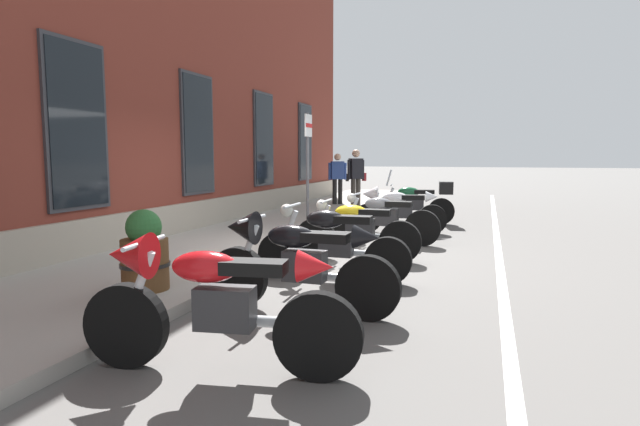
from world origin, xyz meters
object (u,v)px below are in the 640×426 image
at_px(motorcycle_grey_naked, 383,219).
at_px(motorcycle_green_touring, 417,201).
at_px(motorcycle_black_naked, 331,244).
at_px(parking_sign, 308,155).
at_px(motorcycle_black_sport, 293,259).
at_px(motorcycle_yellow_naked, 356,230).
at_px(barrel_planter, 145,254).
at_px(pedestrian_dark_jacket, 356,175).
at_px(pedestrian_blue_top, 338,176).
at_px(motorcycle_white_sport, 396,207).
at_px(motorcycle_red_sport, 208,299).

bearing_deg(motorcycle_grey_naked, motorcycle_green_touring, -4.41).
bearing_deg(motorcycle_black_naked, parking_sign, 24.14).
distance_m(motorcycle_black_sport, motorcycle_black_naked, 1.51).
bearing_deg(motorcycle_yellow_naked, barrel_planter, 149.82).
relative_size(pedestrian_dark_jacket, parking_sign, 0.72).
distance_m(pedestrian_dark_jacket, pedestrian_blue_top, 1.17).
xyz_separation_m(motorcycle_grey_naked, motorcycle_green_touring, (3.10, -0.24, 0.07)).
bearing_deg(motorcycle_white_sport, parking_sign, 125.63).
relative_size(motorcycle_black_sport, pedestrian_blue_top, 1.34).
bearing_deg(motorcycle_grey_naked, motorcycle_yellow_naked, 176.39).
relative_size(motorcycle_black_naked, motorcycle_white_sport, 1.06).
height_order(pedestrian_dark_jacket, barrel_planter, pedestrian_dark_jacket).
xyz_separation_m(motorcycle_black_sport, barrel_planter, (-0.10, 1.77, -0.04)).
bearing_deg(pedestrian_dark_jacket, motorcycle_white_sport, -154.24).
distance_m(motorcycle_yellow_naked, motorcycle_grey_naked, 1.65).
height_order(motorcycle_black_naked, barrel_planter, barrel_planter).
bearing_deg(barrel_planter, motorcycle_black_naked, -47.12).
bearing_deg(motorcycle_green_touring, pedestrian_dark_jacket, 43.94).
distance_m(motorcycle_black_naked, motorcycle_green_touring, 6.13).
bearing_deg(motorcycle_green_touring, motorcycle_yellow_naked, 175.87).
bearing_deg(motorcycle_grey_naked, parking_sign, 79.61).
bearing_deg(motorcycle_red_sport, motorcycle_white_sport, -1.09).
relative_size(motorcycle_grey_naked, barrel_planter, 2.30).
height_order(motorcycle_red_sport, parking_sign, parking_sign).
distance_m(motorcycle_red_sport, motorcycle_yellow_naked, 4.49).
relative_size(motorcycle_red_sport, motorcycle_yellow_naked, 1.08).
bearing_deg(barrel_planter, motorcycle_black_sport, -86.84).
distance_m(motorcycle_grey_naked, pedestrian_blue_top, 6.66).
xyz_separation_m(motorcycle_black_naked, motorcycle_grey_naked, (3.02, -0.11, -0.01)).
height_order(motorcycle_yellow_naked, pedestrian_dark_jacket, pedestrian_dark_jacket).
bearing_deg(motorcycle_green_touring, motorcycle_black_naked, 176.77).
xyz_separation_m(motorcycle_grey_naked, pedestrian_blue_top, (6.09, 2.63, 0.54)).
bearing_deg(motorcycle_green_touring, barrel_planter, 164.97).
distance_m(motorcycle_black_sport, motorcycle_yellow_naked, 2.88).
bearing_deg(barrel_planter, motorcycle_grey_naked, -21.65).
bearing_deg(parking_sign, motorcycle_green_touring, -33.06).
relative_size(motorcycle_black_sport, motorcycle_yellow_naked, 1.05).
distance_m(motorcycle_yellow_naked, barrel_planter, 3.44).
relative_size(motorcycle_green_touring, parking_sign, 0.85).
relative_size(motorcycle_red_sport, motorcycle_green_touring, 1.09).
xyz_separation_m(motorcycle_yellow_naked, barrel_planter, (-2.98, 1.73, 0.06)).
bearing_deg(motorcycle_green_touring, motorcycle_grey_naked, 175.59).
distance_m(motorcycle_red_sport, motorcycle_black_sport, 1.61).
height_order(motorcycle_black_sport, pedestrian_blue_top, pedestrian_blue_top).
distance_m(motorcycle_yellow_naked, pedestrian_dark_jacket, 7.13).
bearing_deg(motorcycle_red_sport, motorcycle_green_touring, -2.32).
distance_m(motorcycle_red_sport, pedestrian_blue_top, 12.49).
relative_size(motorcycle_black_sport, pedestrian_dark_jacket, 1.25).
xyz_separation_m(parking_sign, barrel_planter, (-4.92, 0.25, -1.13)).
height_order(motorcycle_black_sport, parking_sign, parking_sign).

